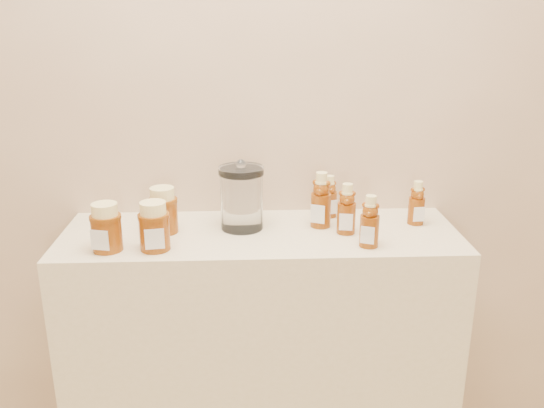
{
  "coord_description": "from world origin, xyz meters",
  "views": [
    {
      "loc": [
        -0.04,
        -0.07,
        1.54
      ],
      "look_at": [
        0.03,
        1.52,
        1.0
      ],
      "focal_mm": 38.0,
      "sensor_mm": 36.0,
      "label": 1
    }
  ],
  "objects_px": {
    "display_table": "(262,360)",
    "glass_canister": "(242,195)",
    "bear_bottle_back_left": "(321,196)",
    "honey_jar_left": "(106,227)",
    "bear_bottle_front_left": "(347,205)"
  },
  "relations": [
    {
      "from": "honey_jar_left",
      "to": "glass_canister",
      "type": "relative_size",
      "value": 0.65
    },
    {
      "from": "display_table",
      "to": "glass_canister",
      "type": "distance_m",
      "value": 0.56
    },
    {
      "from": "display_table",
      "to": "bear_bottle_back_left",
      "type": "distance_m",
      "value": 0.58
    },
    {
      "from": "display_table",
      "to": "bear_bottle_back_left",
      "type": "xyz_separation_m",
      "value": [
        0.19,
        0.05,
        0.55
      ]
    },
    {
      "from": "bear_bottle_back_left",
      "to": "glass_canister",
      "type": "relative_size",
      "value": 0.93
    },
    {
      "from": "display_table",
      "to": "glass_canister",
      "type": "relative_size",
      "value": 5.69
    },
    {
      "from": "display_table",
      "to": "bear_bottle_front_left",
      "type": "height_order",
      "value": "bear_bottle_front_left"
    },
    {
      "from": "bear_bottle_front_left",
      "to": "honey_jar_left",
      "type": "relative_size",
      "value": 1.27
    },
    {
      "from": "bear_bottle_back_left",
      "to": "glass_canister",
      "type": "bearing_deg",
      "value": -154.92
    },
    {
      "from": "bear_bottle_front_left",
      "to": "glass_canister",
      "type": "distance_m",
      "value": 0.32
    },
    {
      "from": "display_table",
      "to": "bear_bottle_back_left",
      "type": "bearing_deg",
      "value": 13.57
    },
    {
      "from": "display_table",
      "to": "honey_jar_left",
      "type": "distance_m",
      "value": 0.68
    },
    {
      "from": "display_table",
      "to": "glass_canister",
      "type": "xyz_separation_m",
      "value": [
        -0.06,
        0.04,
        0.56
      ]
    },
    {
      "from": "glass_canister",
      "to": "bear_bottle_front_left",
      "type": "bearing_deg",
      "value": -9.96
    },
    {
      "from": "display_table",
      "to": "bear_bottle_back_left",
      "type": "relative_size",
      "value": 6.14
    }
  ]
}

